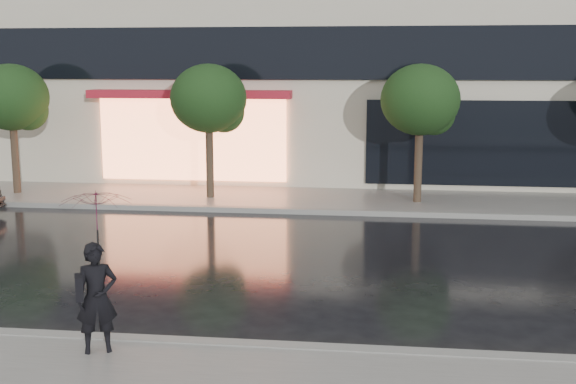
# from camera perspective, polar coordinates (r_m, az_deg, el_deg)

# --- Properties ---
(ground) EXTENTS (120.00, 120.00, 0.00)m
(ground) POSITION_cam_1_polar(r_m,az_deg,el_deg) (11.30, -2.75, -10.55)
(ground) COLOR black
(ground) RESTS_ON ground
(sidewalk_far) EXTENTS (60.00, 3.50, 0.12)m
(sidewalk_far) POSITION_cam_1_polar(r_m,az_deg,el_deg) (21.11, 1.97, -0.61)
(sidewalk_far) COLOR slate
(sidewalk_far) RESTS_ON ground
(curb_near) EXTENTS (60.00, 0.25, 0.14)m
(curb_near) POSITION_cam_1_polar(r_m,az_deg,el_deg) (10.36, -3.71, -12.12)
(curb_near) COLOR gray
(curb_near) RESTS_ON ground
(curb_far) EXTENTS (60.00, 0.25, 0.14)m
(curb_far) POSITION_cam_1_polar(r_m,az_deg,el_deg) (19.40, 1.51, -1.53)
(curb_far) COLOR gray
(curb_far) RESTS_ON ground
(tree_far_west) EXTENTS (2.20, 2.20, 3.99)m
(tree_far_west) POSITION_cam_1_polar(r_m,az_deg,el_deg) (23.13, -20.85, 6.82)
(tree_far_west) COLOR #33261C
(tree_far_west) RESTS_ON ground
(tree_mid_west) EXTENTS (2.20, 2.20, 3.99)m
(tree_mid_west) POSITION_cam_1_polar(r_m,az_deg,el_deg) (21.02, -6.11, 7.15)
(tree_mid_west) COLOR #33261C
(tree_mid_west) RESTS_ON ground
(tree_mid_east) EXTENTS (2.20, 2.20, 3.99)m
(tree_mid_east) POSITION_cam_1_polar(r_m,az_deg,el_deg) (20.51, 10.57, 6.97)
(tree_mid_east) COLOR #33261C
(tree_mid_east) RESTS_ON ground
(pedestrian_with_umbrella) EXTENTS (1.25, 1.26, 2.23)m
(pedestrian_with_umbrella) POSITION_cam_1_polar(r_m,az_deg,el_deg) (9.94, -14.87, -4.00)
(pedestrian_with_umbrella) COLOR black
(pedestrian_with_umbrella) RESTS_ON sidewalk_near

